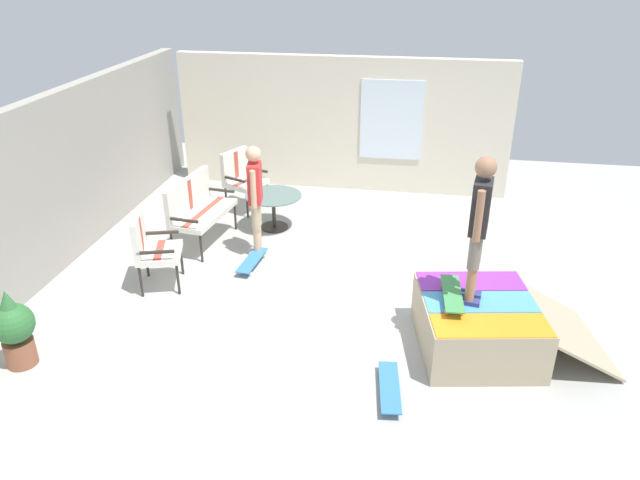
% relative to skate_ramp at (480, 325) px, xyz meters
% --- Properties ---
extents(ground_plane, '(12.00, 12.00, 0.10)m').
position_rel_skate_ramp_xyz_m(ground_plane, '(0.99, 1.73, -0.35)').
color(ground_plane, '#A8A8A3').
extents(back_wall_cinderblock, '(9.00, 0.20, 2.35)m').
position_rel_skate_ramp_xyz_m(back_wall_cinderblock, '(0.99, 5.73, 0.87)').
color(back_wall_cinderblock, '#9E998E').
rests_on(back_wall_cinderblock, ground_plane).
extents(house_facade, '(0.23, 6.00, 2.41)m').
position_rel_skate_ramp_xyz_m(house_facade, '(4.79, 2.21, 0.90)').
color(house_facade, beige).
rests_on(house_facade, ground_plane).
extents(skate_ramp, '(1.69, 2.25, 0.61)m').
position_rel_skate_ramp_xyz_m(skate_ramp, '(0.00, 0.00, 0.00)').
color(skate_ramp, tan).
rests_on(skate_ramp, ground_plane).
extents(patio_bench, '(1.31, 0.71, 1.02)m').
position_rel_skate_ramp_xyz_m(patio_bench, '(2.07, 4.05, 0.31)').
color(patio_bench, '#2D2823').
rests_on(patio_bench, ground_plane).
extents(patio_chair_near_house, '(0.79, 0.76, 1.02)m').
position_rel_skate_ramp_xyz_m(patio_chair_near_house, '(3.49, 3.78, 0.31)').
color(patio_chair_near_house, '#2D2823').
rests_on(patio_chair_near_house, ground_plane).
extents(patio_chair_by_wall, '(0.75, 0.70, 1.02)m').
position_rel_skate_ramp_xyz_m(patio_chair_by_wall, '(0.70, 4.18, 0.31)').
color(patio_chair_by_wall, '#2D2823').
rests_on(patio_chair_by_wall, ground_plane).
extents(patio_table, '(0.90, 0.90, 0.57)m').
position_rel_skate_ramp_xyz_m(patio_table, '(2.76, 3.03, 0.10)').
color(patio_table, '#2D2823').
rests_on(patio_table, ground_plane).
extents(person_watching, '(0.47, 0.28, 1.65)m').
position_rel_skate_ramp_xyz_m(person_watching, '(1.84, 3.06, 0.65)').
color(person_watching, silver).
rests_on(person_watching, ground_plane).
extents(person_skater, '(0.48, 0.28, 1.64)m').
position_rel_skate_ramp_xyz_m(person_skater, '(0.01, 0.15, 1.25)').
color(person_skater, navy).
rests_on(person_skater, skate_ramp).
extents(skateboard_by_bench, '(0.82, 0.28, 0.10)m').
position_rel_skate_ramp_xyz_m(skateboard_by_bench, '(1.45, 3.04, -0.22)').
color(skateboard_by_bench, '#3372B2').
rests_on(skateboard_by_bench, ground_plane).
extents(skateboard_spare, '(0.82, 0.29, 0.10)m').
position_rel_skate_ramp_xyz_m(skateboard_spare, '(-0.97, 0.93, -0.22)').
color(skateboard_spare, '#3372B2').
rests_on(skateboard_spare, ground_plane).
extents(skateboard_on_ramp, '(0.81, 0.24, 0.10)m').
position_rel_skate_ramp_xyz_m(skateboard_on_ramp, '(-0.04, 0.34, 0.39)').
color(skateboard_on_ramp, '#3F8C4C').
rests_on(skateboard_on_ramp, skate_ramp).
extents(potted_plant, '(0.44, 0.44, 0.92)m').
position_rel_skate_ramp_xyz_m(potted_plant, '(-1.13, 4.91, 0.16)').
color(potted_plant, brown).
rests_on(potted_plant, ground_plane).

